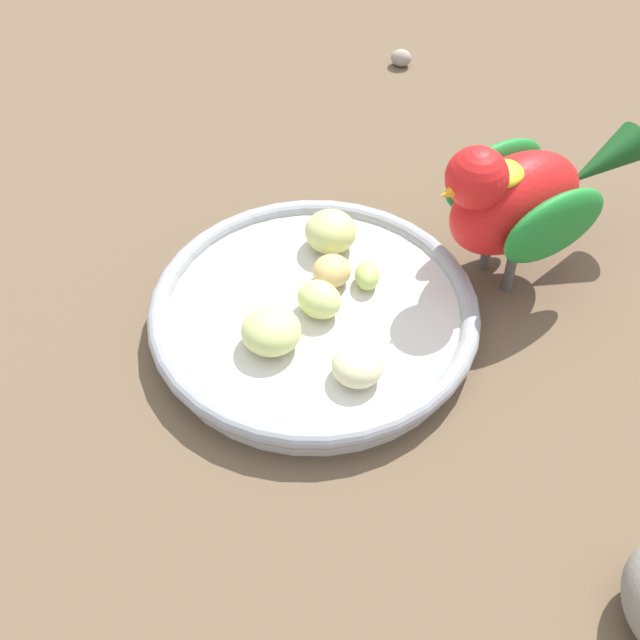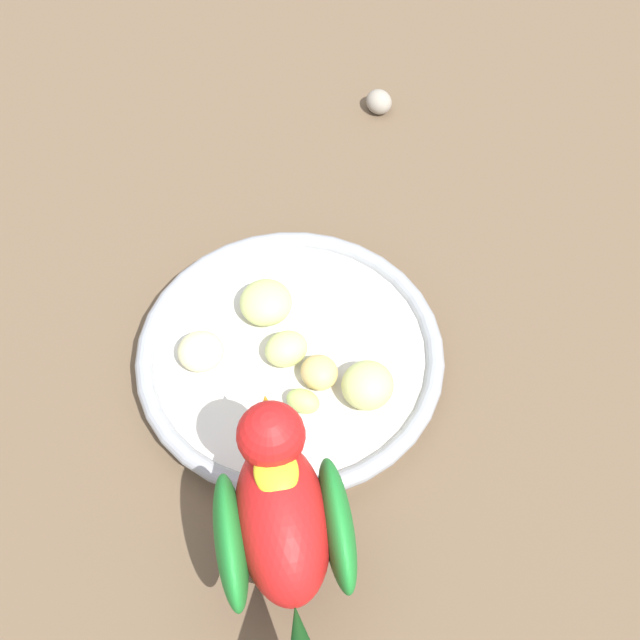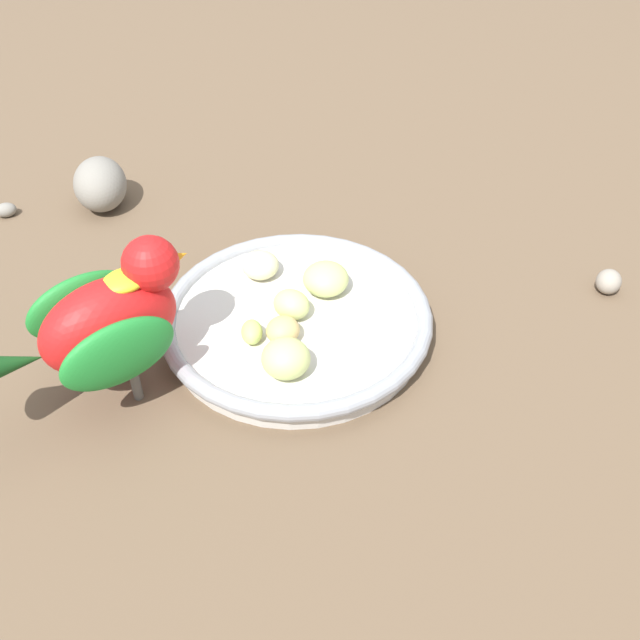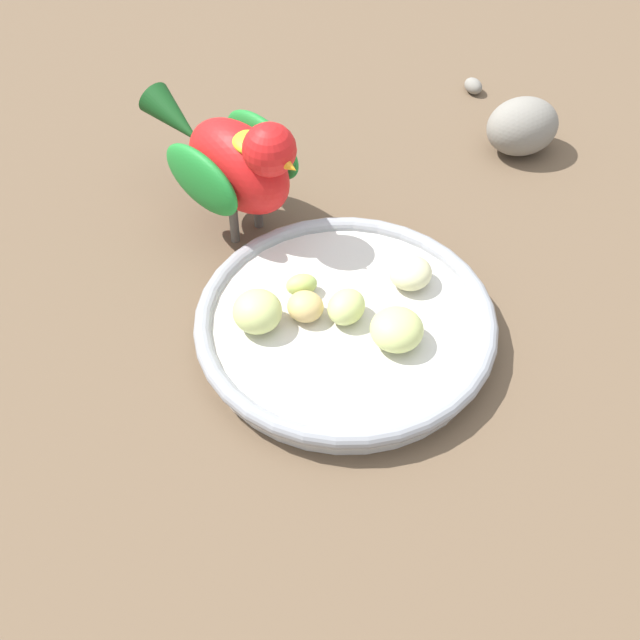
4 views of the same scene
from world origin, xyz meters
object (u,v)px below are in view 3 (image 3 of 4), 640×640
Objects in this scene: pebble_1 at (609,282)px; apple_piece_4 at (326,279)px; apple_piece_2 at (286,358)px; parrot at (104,322)px; feeding_bowl at (297,318)px; apple_piece_5 at (283,330)px; apple_piece_1 at (252,332)px; apple_piece_3 at (260,265)px; rock_large at (100,184)px; pebble_2 at (6,210)px; apple_piece_0 at (292,303)px.

apple_piece_4 is at bearing -162.28° from pebble_1.
apple_piece_2 reaches higher than apple_piece_4.
parrot is 0.44m from pebble_1.
apple_piece_5 is at bearing -95.33° from feeding_bowl.
apple_piece_1 is 0.72× the size of apple_piece_3.
feeding_bowl is 3.38× the size of rock_large.
rock_large is at bearing 157.42° from apple_piece_4.
apple_piece_3 reaches higher than pebble_2.
apple_piece_2 is 1.12× the size of apple_piece_3.
apple_piece_0 is 0.80× the size of apple_piece_4.
apple_piece_1 is 0.97× the size of pebble_1.
parrot reaches higher than apple_piece_0.
apple_piece_0 is at bearing 91.13° from apple_piece_5.
apple_piece_1 is 0.12m from parrot.
parrot reaches higher than rock_large.
rock_large reaches higher than pebble_1.
apple_piece_1 is 0.16× the size of parrot.
apple_piece_5 is at bearing -88.87° from apple_piece_0.
pebble_1 is (0.27, 0.11, -0.02)m from apple_piece_0.
apple_piece_2 is at bearing -34.77° from parrot.
pebble_1 is (0.26, 0.11, -0.00)m from feeding_bowl.
rock_large is at bearing 139.98° from apple_piece_1.
apple_piece_3 is 0.30m from pebble_2.
parrot is at bearing -138.99° from apple_piece_0.
apple_piece_0 is 0.35m from pebble_2.
apple_piece_2 reaches higher than feeding_bowl.
apple_piece_5 is 0.36m from pebble_2.
apple_piece_2 is 0.14m from parrot.
feeding_bowl is at bearing -17.19° from pebble_2.
pebble_2 is (-0.09, -0.04, -0.02)m from rock_large.
parrot is (-0.13, -0.03, 0.04)m from apple_piece_2.
feeding_bowl is 0.07m from apple_piece_2.
parrot reaches higher than feeding_bowl.
apple_piece_4 reaches higher than feeding_bowl.
apple_piece_0 is 0.06m from apple_piece_3.
apple_piece_0 is (-0.00, -0.00, 0.02)m from feeding_bowl.
apple_piece_3 is 0.32m from pebble_1.
apple_piece_4 is 1.59× the size of pebble_1.
apple_piece_3 is 0.09m from apple_piece_5.
apple_piece_3 is 1.22× the size of apple_piece_5.
parrot is at bearing -145.98° from apple_piece_1.
apple_piece_5 is (-0.02, -0.07, -0.00)m from apple_piece_4.
apple_piece_1 is 0.09m from apple_piece_4.
pebble_1 is (0.51, -0.03, -0.02)m from rock_large.
feeding_bowl is at bearing 18.87° from apple_piece_0.
apple_piece_5 reaches higher than pebble_2.
feeding_bowl is at bearing -8.30° from parrot.
apple_piece_2 is at bearing -94.74° from apple_piece_4.
feeding_bowl reaches higher than pebble_1.
apple_piece_2 reaches higher than apple_piece_5.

